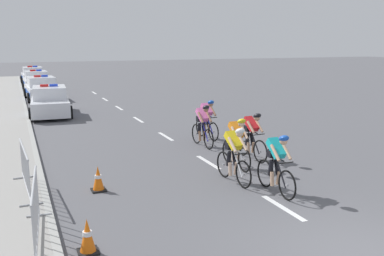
% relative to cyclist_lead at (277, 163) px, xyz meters
% --- Properties ---
extents(kerb_edge, '(0.16, 60.00, 0.13)m').
position_rel_cyclist_lead_xyz_m(kerb_edge, '(-5.28, 10.46, -0.72)').
color(kerb_edge, '#9E9E99').
rests_on(kerb_edge, ground).
extents(lane_markings_centre, '(0.14, 29.60, 0.01)m').
position_rel_cyclist_lead_xyz_m(lane_markings_centre, '(-0.37, 9.13, -0.78)').
color(lane_markings_centre, white).
rests_on(lane_markings_centre, ground).
extents(cyclist_lead, '(0.42, 1.72, 1.56)m').
position_rel_cyclist_lead_xyz_m(cyclist_lead, '(0.00, 0.00, 0.00)').
color(cyclist_lead, black).
rests_on(cyclist_lead, ground).
extents(cyclist_second, '(0.43, 1.72, 1.56)m').
position_rel_cyclist_lead_xyz_m(cyclist_second, '(-0.57, 1.13, 0.00)').
color(cyclist_second, black).
rests_on(cyclist_second, ground).
extents(cyclist_third, '(0.42, 1.72, 1.56)m').
position_rel_cyclist_lead_xyz_m(cyclist_third, '(0.16, 2.32, 0.00)').
color(cyclist_third, black).
rests_on(cyclist_third, ground).
extents(cyclist_fourth, '(0.43, 1.72, 1.56)m').
position_rel_cyclist_lead_xyz_m(cyclist_fourth, '(1.04, 2.93, 0.00)').
color(cyclist_fourth, black).
rests_on(cyclist_fourth, ground).
extents(cyclist_fifth, '(0.44, 1.72, 1.56)m').
position_rel_cyclist_lead_xyz_m(cyclist_fifth, '(0.98, 6.15, 0.00)').
color(cyclist_fifth, black).
rests_on(cyclist_fifth, ground).
extents(cyclist_sixth, '(0.42, 1.72, 1.56)m').
position_rel_cyclist_lead_xyz_m(cyclist_sixth, '(0.30, 5.08, 0.00)').
color(cyclist_sixth, black).
rests_on(cyclist_sixth, ground).
extents(police_car_nearest, '(2.22, 4.51, 1.59)m').
position_rel_cyclist_lead_xyz_m(police_car_nearest, '(-4.15, 14.10, -0.11)').
color(police_car_nearest, silver).
rests_on(police_car_nearest, ground).
extents(police_car_second, '(2.17, 4.48, 1.59)m').
position_rel_cyclist_lead_xyz_m(police_car_second, '(-4.15, 20.64, -0.11)').
color(police_car_second, silver).
rests_on(police_car_second, ground).
extents(police_car_third, '(2.08, 4.44, 1.59)m').
position_rel_cyclist_lead_xyz_m(police_car_third, '(-4.15, 26.68, -0.11)').
color(police_car_third, silver).
rests_on(police_car_third, ground).
extents(police_car_furthest, '(2.10, 4.45, 1.59)m').
position_rel_cyclist_lead_xyz_m(police_car_furthest, '(-4.15, 32.53, -0.11)').
color(police_car_furthest, silver).
rests_on(police_car_furthest, ground).
extents(crowd_barrier_front, '(0.67, 2.32, 1.07)m').
position_rel_cyclist_lead_xyz_m(crowd_barrier_front, '(-5.56, -0.58, -0.14)').
color(crowd_barrier_front, '#B7BABF').
rests_on(crowd_barrier_front, sidewalk_slab).
extents(crowd_barrier_middle, '(0.61, 2.32, 1.07)m').
position_rel_cyclist_lead_xyz_m(crowd_barrier_middle, '(-5.66, 2.23, -0.14)').
color(crowd_barrier_middle, '#B7BABF').
rests_on(crowd_barrier_middle, sidewalk_slab).
extents(traffic_cone_near, '(0.36, 0.36, 0.64)m').
position_rel_cyclist_lead_xyz_m(traffic_cone_near, '(-4.00, 1.87, -0.48)').
color(traffic_cone_near, black).
rests_on(traffic_cone_near, ground).
extents(traffic_cone_far, '(0.36, 0.36, 0.64)m').
position_rel_cyclist_lead_xyz_m(traffic_cone_far, '(-4.77, -1.28, -0.48)').
color(traffic_cone_far, black).
rests_on(traffic_cone_far, ground).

